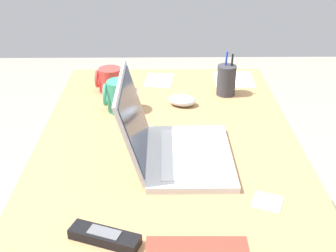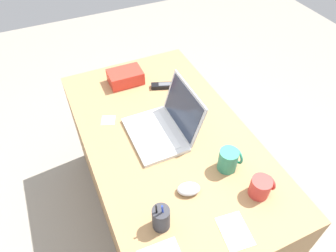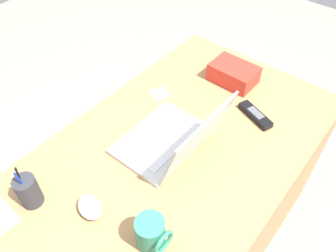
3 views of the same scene
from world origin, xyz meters
name	(u,v)px [view 1 (image 1 of 3)]	position (x,y,z in m)	size (l,w,h in m)	color
desk	(169,251)	(0.00, 0.00, 0.37)	(1.40, 0.80, 0.74)	#A87C4F
laptop	(172,144)	(-0.02, -0.01, 0.79)	(0.33, 0.31, 0.24)	silver
computer_mouse	(182,100)	(0.34, -0.05, 0.76)	(0.07, 0.10, 0.04)	silver
coffee_mug_white	(119,96)	(0.29, 0.17, 0.80)	(0.09, 0.10, 0.11)	#338C6B
coffee_mug_tall	(109,80)	(0.47, 0.22, 0.79)	(0.09, 0.10, 0.09)	#C63833
cordless_phone	(105,237)	(-0.36, 0.14, 0.76)	(0.10, 0.16, 0.03)	black
pen_holder	(226,80)	(0.43, -0.22, 0.80)	(0.07, 0.07, 0.16)	#333338
paper_note_near_laptop	(159,80)	(0.57, 0.03, 0.75)	(0.15, 0.11, 0.00)	white
paper_note_left	(268,202)	(-0.22, -0.24, 0.75)	(0.07, 0.07, 0.00)	white
paper_note_right	(234,79)	(0.57, -0.27, 0.75)	(0.17, 0.15, 0.00)	white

